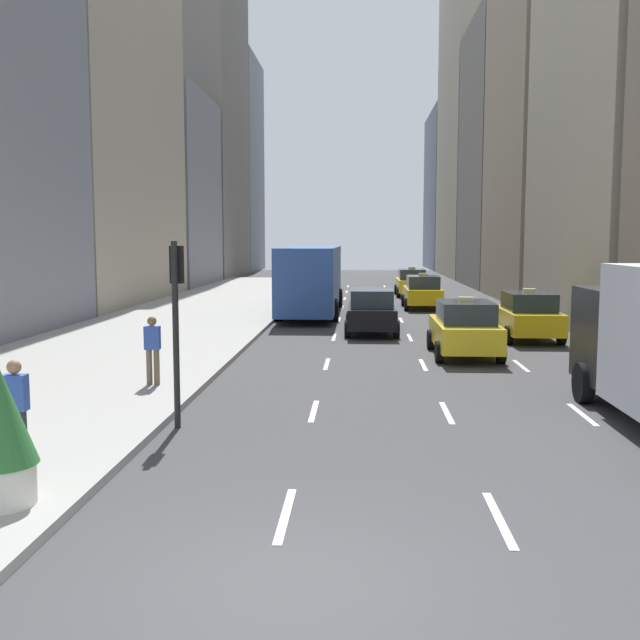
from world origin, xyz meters
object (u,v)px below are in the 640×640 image
taxi_second (527,316)px  traffic_light_pole (176,303)px  taxi_third (411,282)px  taxi_fourth (464,328)px  sedan_black_near (372,311)px  pedestrian_near_curb (16,407)px  taxi_lead (422,292)px  pedestrian_mid_block (153,347)px  city_bus (311,277)px

taxi_second → traffic_light_pole: bearing=-126.0°
taxi_third → taxi_fourth: (0.00, -24.56, 0.00)m
sedan_black_near → pedestrian_near_curb: pedestrian_near_curb is taller
taxi_fourth → sedan_black_near: 6.18m
taxi_lead → traffic_light_pole: 26.06m
taxi_lead → taxi_third: size_ratio=1.00×
taxi_third → taxi_fourth: same height
pedestrian_near_curb → sedan_black_near: bearing=72.1°
taxi_third → traffic_light_pole: (-6.75, -33.67, 1.53)m
taxi_second → taxi_third: same height
taxi_lead → taxi_fourth: same height
taxi_fourth → pedestrian_mid_block: bearing=-144.9°
pedestrian_near_curb → traffic_light_pole: size_ratio=0.46×
taxi_third → taxi_fourth: size_ratio=1.00×
taxi_fourth → traffic_light_pole: traffic_light_pole is taller
taxi_fourth → pedestrian_mid_block: taxi_fourth is taller
taxi_second → pedestrian_near_curb: 19.78m
taxi_fourth → taxi_third: bearing=90.0°
taxi_fourth → traffic_light_pole: 11.44m
traffic_light_pole → taxi_lead: bearing=75.0°
pedestrian_near_curb → traffic_light_pole: traffic_light_pole is taller
taxi_third → pedestrian_near_curb: 37.72m
city_bus → traffic_light_pole: traffic_light_pole is taller
taxi_third → city_bus: (-5.61, -11.64, 0.91)m
taxi_third → sedan_black_near: size_ratio=0.97×
taxi_lead → pedestrian_near_curb: size_ratio=2.67×
pedestrian_near_curb → pedestrian_mid_block: same height
taxi_lead → taxi_third: (0.00, 8.55, 0.00)m
taxi_third → traffic_light_pole: size_ratio=1.22×
pedestrian_near_curb → traffic_light_pole: (1.77, 3.08, 1.34)m
taxi_third → taxi_second: bearing=-82.2°
city_bus → pedestrian_near_curb: bearing=-96.6°
sedan_black_near → pedestrian_mid_block: pedestrian_mid_block is taller
taxi_lead → city_bus: 6.47m
city_bus → traffic_light_pole: size_ratio=3.23×
taxi_lead → sedan_black_near: bearing=-104.9°
pedestrian_near_curb → taxi_second: bearing=55.1°
taxi_second → taxi_third: size_ratio=1.00×
taxi_second → traffic_light_pole: 16.32m
city_bus → pedestrian_near_curb: city_bus is taller
taxi_fourth → traffic_light_pole: (-6.75, -9.11, 1.53)m
taxi_lead → taxi_second: 12.30m
taxi_third → taxi_fourth: 24.56m
taxi_lead → taxi_fourth: size_ratio=1.00×
taxi_second → pedestrian_mid_block: size_ratio=2.67×
pedestrian_mid_block → taxi_lead: bearing=69.4°
pedestrian_mid_block → taxi_second: bearing=41.7°
taxi_third → pedestrian_near_curb: size_ratio=2.67×
sedan_black_near → city_bus: 7.99m
city_bus → pedestrian_mid_block: city_bus is taller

